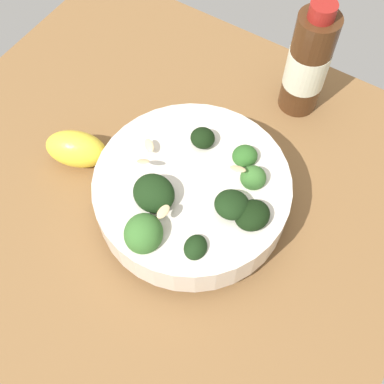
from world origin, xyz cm
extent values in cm
cube|color=brown|center=(0.00, 0.00, -1.98)|extent=(65.09, 65.09, 3.95)
cylinder|color=silver|center=(5.20, 1.78, 0.79)|extent=(12.39, 12.39, 1.59)
cylinder|color=silver|center=(5.20, 1.78, 3.97)|extent=(22.52, 22.52, 4.77)
cylinder|color=beige|center=(5.20, 1.78, 5.96)|extent=(18.56, 18.56, 0.80)
cylinder|color=#2F662B|center=(9.80, -4.81, 5.16)|extent=(1.29, 1.19, 1.40)
ellipsoid|color=black|center=(9.80, -4.81, 6.49)|extent=(3.45, 3.56, 3.15)
cylinder|color=#3C7A32|center=(8.63, 7.68, 5.40)|extent=(1.13, 1.25, 1.46)
ellipsoid|color=#2D6023|center=(8.63, 7.68, 6.80)|extent=(4.01, 3.56, 3.00)
cylinder|color=#2F662B|center=(3.40, 6.94, 5.85)|extent=(1.38, 1.57, 1.50)
ellipsoid|color=black|center=(3.40, 6.94, 7.31)|extent=(4.05, 4.38, 3.05)
cylinder|color=#2F662B|center=(4.52, -6.59, 5.12)|extent=(1.71, 1.69, 1.97)
ellipsoid|color=#386B2B|center=(4.52, -6.59, 7.07)|extent=(6.16, 6.22, 5.93)
cylinder|color=#589D47|center=(2.87, -2.25, 5.64)|extent=(1.95, 1.88, 1.81)
ellipsoid|color=black|center=(2.87, -2.25, 7.51)|extent=(5.13, 5.31, 4.24)
cylinder|color=#589D47|center=(10.69, 1.07, 5.70)|extent=(1.92, 1.67, 1.75)
ellipsoid|color=black|center=(10.69, 1.07, 7.48)|extent=(4.82, 5.41, 3.65)
cylinder|color=#2F662B|center=(13.04, 1.35, 5.40)|extent=(1.46, 1.45, 1.24)
ellipsoid|color=black|center=(13.04, 1.35, 7.01)|extent=(4.62, 4.58, 3.93)
cylinder|color=#589D47|center=(10.89, 5.48, 5.49)|extent=(1.41, 1.65, 1.69)
ellipsoid|color=#386B2B|center=(10.89, 5.48, 7.03)|extent=(3.71, 4.27, 3.82)
ellipsoid|color=#DBBC84|center=(5.31, -3.95, 8.52)|extent=(1.15, 1.87, 0.55)
ellipsoid|color=#DBBC84|center=(-0.48, 0.35, 8.57)|extent=(1.86, 1.09, 1.41)
ellipsoid|color=#DBBC84|center=(9.32, 4.53, 8.83)|extent=(1.91, 1.29, 0.86)
ellipsoid|color=#DBBC84|center=(1.74, -1.80, 6.93)|extent=(1.76, 2.06, 0.88)
ellipsoid|color=#DBBC84|center=(-1.22, 2.75, 7.37)|extent=(2.07, 1.88, 0.83)
ellipsoid|color=yellow|center=(-10.94, 0.01, 2.48)|extent=(8.95, 6.99, 4.96)
cylinder|color=#472814|center=(8.69, 23.75, 7.42)|extent=(5.28, 5.28, 14.83)
cylinder|color=maroon|center=(8.69, 23.75, 15.78)|extent=(3.19, 3.19, 1.89)
cylinder|color=beige|center=(8.69, 23.75, 6.93)|extent=(5.38, 5.38, 5.57)
camera|label=1|loc=(20.18, -21.95, 53.27)|focal=45.70mm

